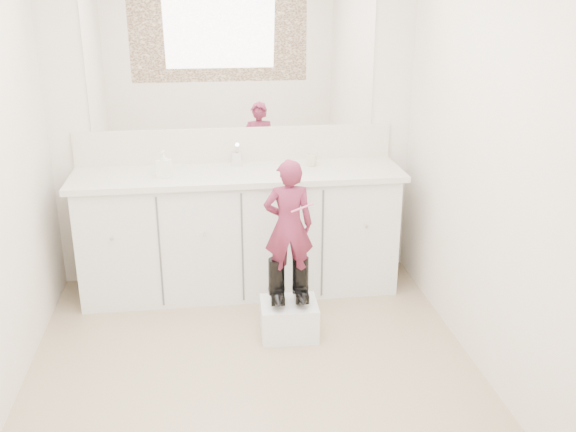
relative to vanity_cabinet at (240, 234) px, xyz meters
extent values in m
plane|color=#978762|center=(0.00, -1.23, -0.42)|extent=(3.00, 3.00, 0.00)
plane|color=beige|center=(0.00, 0.27, 0.77)|extent=(2.60, 0.00, 2.60)
plane|color=beige|center=(0.00, -2.73, 0.77)|extent=(2.60, 0.00, 2.60)
plane|color=beige|center=(1.30, -1.23, 0.78)|extent=(0.00, 3.00, 3.00)
cube|color=silver|center=(0.00, 0.00, 0.00)|extent=(2.20, 0.55, 0.85)
cube|color=beige|center=(0.00, -0.01, 0.45)|extent=(2.28, 0.58, 0.04)
cube|color=beige|center=(0.00, 0.26, 0.59)|extent=(2.28, 0.03, 0.25)
cube|color=white|center=(0.00, 0.26, 1.22)|extent=(2.00, 0.02, 1.00)
cube|color=#472819|center=(0.00, -2.71, 1.22)|extent=(2.00, 0.01, 1.20)
cylinder|color=silver|center=(0.00, 0.15, 0.52)|extent=(0.08, 0.08, 0.10)
imported|color=beige|center=(0.53, 0.07, 0.51)|extent=(0.12, 0.12, 0.09)
imported|color=white|center=(-0.50, -0.07, 0.55)|extent=(0.11, 0.11, 0.18)
cube|color=white|center=(0.26, -0.72, -0.31)|extent=(0.36, 0.31, 0.23)
imported|color=#AD355F|center=(0.26, -0.70, 0.31)|extent=(0.31, 0.21, 0.83)
cylinder|color=pink|center=(0.33, -0.78, 0.45)|extent=(0.14, 0.02, 0.06)
camera|label=1|loc=(-0.23, -4.28, 1.68)|focal=40.00mm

